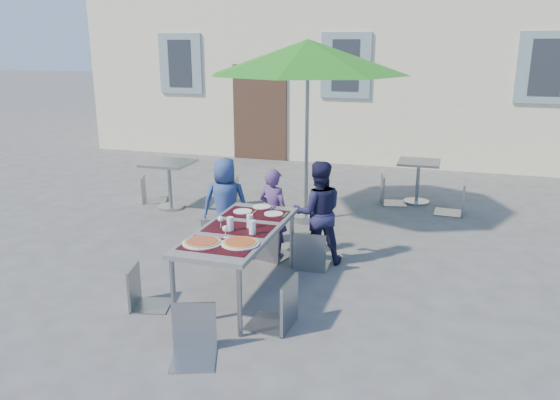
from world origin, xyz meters
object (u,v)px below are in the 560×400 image
(chair_4, at_px, (280,274))
(bg_chair_r_1, at_px, (458,178))
(pizza_near_right, at_px, (240,243))
(bg_chair_l_1, at_px, (389,172))
(pizza_near_left, at_px, (202,242))
(bg_chair_r_0, at_px, (229,175))
(cafe_table_1, at_px, (418,175))
(chair_0, at_px, (219,214))
(chair_3, at_px, (141,263))
(cafe_table_0, at_px, (169,176))
(dining_table, at_px, (239,233))
(chair_5, at_px, (192,303))
(child_2, at_px, (318,213))
(bg_chair_l_0, at_px, (148,173))
(patio_umbrella, at_px, (308,58))
(chair_2, at_px, (311,228))
(child_1, at_px, (274,213))
(child_0, at_px, (226,203))
(chair_1, at_px, (268,215))

(chair_4, distance_m, bg_chair_r_1, 4.64)
(pizza_near_right, height_order, chair_4, chair_4)
(bg_chair_l_1, bearing_deg, pizza_near_left, -105.99)
(bg_chair_r_0, xyz_separation_m, cafe_table_1, (3.00, 1.15, -0.04))
(chair_0, distance_m, bg_chair_r_1, 4.04)
(chair_3, height_order, bg_chair_r_1, bg_chair_r_1)
(pizza_near_left, bearing_deg, cafe_table_0, 123.26)
(chair_4, relative_size, bg_chair_l_1, 1.01)
(dining_table, distance_m, bg_chair_r_0, 3.39)
(pizza_near_left, height_order, chair_5, chair_5)
(chair_5, bearing_deg, child_2, 77.75)
(dining_table, bearing_deg, cafe_table_1, 69.18)
(chair_4, distance_m, chair_5, 0.91)
(bg_chair_l_0, bearing_deg, cafe_table_1, 16.18)
(pizza_near_left, relative_size, chair_5, 0.44)
(dining_table, relative_size, bg_chair_r_0, 2.01)
(patio_umbrella, bearing_deg, chair_2, -73.47)
(pizza_near_right, distance_m, chair_2, 1.41)
(pizza_near_left, relative_size, patio_umbrella, 0.13)
(child_1, height_order, bg_chair_r_1, child_1)
(chair_4, xyz_separation_m, patio_umbrella, (-0.61, 3.30, 1.89))
(bg_chair_r_0, bearing_deg, bg_chair_l_0, -174.27)
(patio_umbrella, bearing_deg, bg_chair_r_0, 165.51)
(pizza_near_right, xyz_separation_m, bg_chair_r_0, (-1.58, 3.54, -0.23))
(patio_umbrella, bearing_deg, cafe_table_1, 43.76)
(patio_umbrella, xyz_separation_m, cafe_table_0, (-2.32, -0.03, -1.89))
(child_0, xyz_separation_m, bg_chair_l_0, (-2.14, 1.66, -0.11))
(pizza_near_right, xyz_separation_m, child_2, (0.41, 1.58, -0.12))
(chair_4, bearing_deg, bg_chair_r_0, 118.90)
(chair_2, distance_m, patio_umbrella, 2.71)
(chair_2, distance_m, chair_5, 2.24)
(chair_5, height_order, bg_chair_r_0, bg_chair_r_0)
(dining_table, height_order, chair_5, chair_5)
(pizza_near_right, relative_size, chair_5, 0.43)
(cafe_table_1, bearing_deg, cafe_table_0, -158.42)
(pizza_near_left, xyz_separation_m, chair_5, (0.24, -0.75, -0.26))
(bg_chair_l_1, bearing_deg, chair_4, -96.25)
(child_1, xyz_separation_m, chair_2, (0.57, -0.29, -0.05))
(dining_table, bearing_deg, bg_chair_l_1, 74.23)
(chair_2, bearing_deg, bg_chair_l_1, 79.80)
(chair_3, distance_m, patio_umbrella, 3.95)
(pizza_near_left, relative_size, child_0, 0.32)
(child_2, distance_m, chair_3, 2.25)
(pizza_near_right, distance_m, chair_5, 0.89)
(child_0, height_order, chair_1, child_0)
(chair_3, bearing_deg, child_1, 64.24)
(pizza_near_left, bearing_deg, chair_5, -71.99)
(bg_chair_l_0, height_order, bg_chair_r_1, bg_chair_r_1)
(dining_table, relative_size, chair_5, 2.12)
(patio_umbrella, bearing_deg, child_0, -116.81)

